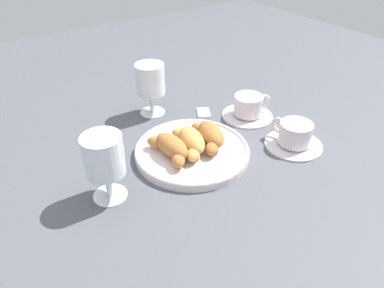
{
  "coord_description": "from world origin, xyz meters",
  "views": [
    {
      "loc": [
        -0.53,
        0.41,
        0.49
      ],
      "look_at": [
        0.02,
        0.02,
        0.03
      ],
      "focal_mm": 33.74,
      "sensor_mm": 36.0,
      "label": 1
    }
  ],
  "objects_px": {
    "pastry_plate": "(192,151)",
    "sugar_packet": "(203,112)",
    "croissant_extra": "(171,147)",
    "croissant_small": "(191,141)",
    "juice_glass_right": "(152,81)",
    "coffee_cup_near": "(248,108)",
    "coffee_cup_far": "(294,136)",
    "juice_glass_left": "(104,159)",
    "croissant_large": "(210,135)"
  },
  "relations": [
    {
      "from": "juice_glass_right",
      "to": "sugar_packet",
      "type": "relative_size",
      "value": 2.8
    },
    {
      "from": "coffee_cup_near",
      "to": "juice_glass_left",
      "type": "relative_size",
      "value": 0.97
    },
    {
      "from": "pastry_plate",
      "to": "sugar_packet",
      "type": "height_order",
      "value": "pastry_plate"
    },
    {
      "from": "croissant_small",
      "to": "coffee_cup_far",
      "type": "distance_m",
      "value": 0.25
    },
    {
      "from": "juice_glass_right",
      "to": "croissant_extra",
      "type": "bearing_deg",
      "value": 159.77
    },
    {
      "from": "juice_glass_right",
      "to": "coffee_cup_far",
      "type": "bearing_deg",
      "value": -149.85
    },
    {
      "from": "croissant_extra",
      "to": "sugar_packet",
      "type": "bearing_deg",
      "value": -54.7
    },
    {
      "from": "coffee_cup_far",
      "to": "juice_glass_right",
      "type": "height_order",
      "value": "juice_glass_right"
    },
    {
      "from": "croissant_small",
      "to": "juice_glass_right",
      "type": "distance_m",
      "value": 0.23
    },
    {
      "from": "pastry_plate",
      "to": "juice_glass_left",
      "type": "xyz_separation_m",
      "value": [
        -0.02,
        0.21,
        0.08
      ]
    },
    {
      "from": "coffee_cup_near",
      "to": "coffee_cup_far",
      "type": "relative_size",
      "value": 1.0
    },
    {
      "from": "croissant_small",
      "to": "croissant_extra",
      "type": "bearing_deg",
      "value": 84.09
    },
    {
      "from": "croissant_extra",
      "to": "croissant_small",
      "type": "bearing_deg",
      "value": -95.91
    },
    {
      "from": "coffee_cup_far",
      "to": "juice_glass_left",
      "type": "distance_m",
      "value": 0.45
    },
    {
      "from": "coffee_cup_near",
      "to": "juice_glass_right",
      "type": "bearing_deg",
      "value": 49.98
    },
    {
      "from": "coffee_cup_near",
      "to": "coffee_cup_far",
      "type": "distance_m",
      "value": 0.16
    },
    {
      "from": "croissant_extra",
      "to": "juice_glass_right",
      "type": "height_order",
      "value": "juice_glass_right"
    },
    {
      "from": "coffee_cup_near",
      "to": "croissant_small",
      "type": "bearing_deg",
      "value": 104.08
    },
    {
      "from": "pastry_plate",
      "to": "croissant_small",
      "type": "distance_m",
      "value": 0.03
    },
    {
      "from": "coffee_cup_far",
      "to": "juice_glass_left",
      "type": "relative_size",
      "value": 0.97
    },
    {
      "from": "pastry_plate",
      "to": "sugar_packet",
      "type": "distance_m",
      "value": 0.2
    },
    {
      "from": "coffee_cup_near",
      "to": "sugar_packet",
      "type": "xyz_separation_m",
      "value": [
        0.08,
        0.09,
        -0.02
      ]
    },
    {
      "from": "croissant_large",
      "to": "juice_glass_right",
      "type": "bearing_deg",
      "value": 4.78
    },
    {
      "from": "pastry_plate",
      "to": "sugar_packet",
      "type": "relative_size",
      "value": 5.24
    },
    {
      "from": "croissant_large",
      "to": "pastry_plate",
      "type": "bearing_deg",
      "value": 83.65
    },
    {
      "from": "croissant_large",
      "to": "juice_glass_left",
      "type": "height_order",
      "value": "juice_glass_left"
    },
    {
      "from": "croissant_extra",
      "to": "sugar_packet",
      "type": "distance_m",
      "value": 0.23
    },
    {
      "from": "pastry_plate",
      "to": "croissant_small",
      "type": "relative_size",
      "value": 1.97
    },
    {
      "from": "pastry_plate",
      "to": "croissant_large",
      "type": "bearing_deg",
      "value": -96.35
    },
    {
      "from": "pastry_plate",
      "to": "croissant_extra",
      "type": "xyz_separation_m",
      "value": [
        0.01,
        0.05,
        0.03
      ]
    },
    {
      "from": "croissant_large",
      "to": "coffee_cup_far",
      "type": "height_order",
      "value": "croissant_large"
    },
    {
      "from": "coffee_cup_far",
      "to": "sugar_packet",
      "type": "distance_m",
      "value": 0.26
    },
    {
      "from": "croissant_large",
      "to": "coffee_cup_far",
      "type": "distance_m",
      "value": 0.2
    },
    {
      "from": "croissant_large",
      "to": "sugar_packet",
      "type": "xyz_separation_m",
      "value": [
        0.15,
        -0.09,
        -0.04
      ]
    },
    {
      "from": "pastry_plate",
      "to": "coffee_cup_near",
      "type": "bearing_deg",
      "value": -75.55
    },
    {
      "from": "croissant_small",
      "to": "juice_glass_right",
      "type": "relative_size",
      "value": 0.95
    },
    {
      "from": "coffee_cup_near",
      "to": "coffee_cup_far",
      "type": "height_order",
      "value": "same"
    },
    {
      "from": "croissant_large",
      "to": "coffee_cup_far",
      "type": "xyz_separation_m",
      "value": [
        -0.1,
        -0.17,
        -0.01
      ]
    },
    {
      "from": "coffee_cup_near",
      "to": "coffee_cup_far",
      "type": "xyz_separation_m",
      "value": [
        -0.16,
        0.01,
        0.0
      ]
    },
    {
      "from": "croissant_extra",
      "to": "juice_glass_left",
      "type": "bearing_deg",
      "value": 99.06
    },
    {
      "from": "croissant_large",
      "to": "juice_glass_left",
      "type": "bearing_deg",
      "value": 93.17
    },
    {
      "from": "croissant_large",
      "to": "croissant_small",
      "type": "bearing_deg",
      "value": 83.17
    },
    {
      "from": "croissant_large",
      "to": "juice_glass_left",
      "type": "distance_m",
      "value": 0.26
    },
    {
      "from": "pastry_plate",
      "to": "coffee_cup_far",
      "type": "xyz_separation_m",
      "value": [
        -0.11,
        -0.22,
        0.02
      ]
    },
    {
      "from": "croissant_extra",
      "to": "sugar_packet",
      "type": "xyz_separation_m",
      "value": [
        0.13,
        -0.19,
        -0.04
      ]
    },
    {
      "from": "pastry_plate",
      "to": "sugar_packet",
      "type": "xyz_separation_m",
      "value": [
        0.14,
        -0.14,
        -0.01
      ]
    },
    {
      "from": "croissant_extra",
      "to": "sugar_packet",
      "type": "height_order",
      "value": "croissant_extra"
    },
    {
      "from": "croissant_large",
      "to": "juice_glass_left",
      "type": "relative_size",
      "value": 0.94
    },
    {
      "from": "croissant_extra",
      "to": "juice_glass_left",
      "type": "xyz_separation_m",
      "value": [
        -0.03,
        0.16,
        0.05
      ]
    },
    {
      "from": "croissant_extra",
      "to": "coffee_cup_near",
      "type": "distance_m",
      "value": 0.28
    }
  ]
}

